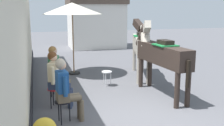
% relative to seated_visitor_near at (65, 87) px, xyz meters
% --- Properties ---
extents(ground_plane, '(40.00, 40.00, 0.00)m').
position_rel_seated_visitor_near_xyz_m(ground_plane, '(1.66, 2.66, -0.78)').
color(ground_plane, '#56565B').
extents(pub_facade_wall, '(0.34, 14.00, 3.40)m').
position_rel_seated_visitor_near_xyz_m(pub_facade_wall, '(-0.89, 1.16, 0.76)').
color(pub_facade_wall, beige).
rests_on(pub_facade_wall, ground_plane).
extents(distant_cottage, '(3.40, 2.60, 3.50)m').
position_rel_seated_visitor_near_xyz_m(distant_cottage, '(3.06, 10.74, 1.02)').
color(distant_cottage, silver).
rests_on(distant_cottage, ground_plane).
extents(seated_visitor_near, '(0.61, 0.49, 1.39)m').
position_rel_seated_visitor_near_xyz_m(seated_visitor_near, '(0.00, 0.00, 0.00)').
color(seated_visitor_near, black).
rests_on(seated_visitor_near, ground_plane).
extents(seated_visitor_middle, '(0.61, 0.48, 1.39)m').
position_rel_seated_visitor_near_xyz_m(seated_visitor_middle, '(-0.10, 0.94, 0.00)').
color(seated_visitor_middle, red).
rests_on(seated_visitor_middle, ground_plane).
extents(seated_visitor_far, '(0.61, 0.49, 1.39)m').
position_rel_seated_visitor_near_xyz_m(seated_visitor_far, '(-0.04, 1.85, 0.00)').
color(seated_visitor_far, red).
rests_on(seated_visitor_far, ground_plane).
extents(saddled_horse_near, '(0.62, 3.00, 2.06)m').
position_rel_seated_visitor_near_xyz_m(saddled_horse_near, '(2.74, 1.19, 0.38)').
color(saddled_horse_near, '#2D231E').
rests_on(saddled_horse_near, ground_plane).
extents(saddled_horse_far, '(1.11, 2.91, 2.06)m').
position_rel_seated_visitor_near_xyz_m(saddled_horse_far, '(2.95, 3.09, 0.38)').
color(saddled_horse_far, '#B2A899').
rests_on(saddled_horse_far, ground_plane).
extents(cafe_parasol, '(2.10, 2.10, 2.58)m').
position_rel_seated_visitor_near_xyz_m(cafe_parasol, '(0.76, 4.25, 1.59)').
color(cafe_parasol, black).
rests_on(cafe_parasol, ground_plane).
extents(spare_stool_white, '(0.32, 0.32, 0.46)m').
position_rel_seated_visitor_near_xyz_m(spare_stool_white, '(1.53, 2.42, -0.38)').
color(spare_stool_white, white).
rests_on(spare_stool_white, ground_plane).
extents(satchel_bag, '(0.21, 0.30, 0.20)m').
position_rel_seated_visitor_near_xyz_m(satchel_bag, '(0.15, 2.76, -0.68)').
color(satchel_bag, black).
rests_on(satchel_bag, ground_plane).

